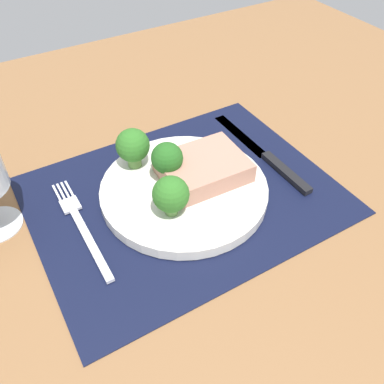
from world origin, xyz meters
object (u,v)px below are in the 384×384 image
(fork, at_px, (81,226))
(knife, at_px, (267,156))
(plate, at_px, (184,190))
(steak, at_px, (203,168))

(fork, xyz_separation_m, knife, (0.30, -0.01, 0.00))
(plate, bearing_deg, fork, 174.40)
(steak, distance_m, fork, 0.18)
(plate, relative_size, knife, 1.01)
(steak, height_order, fork, steak)
(steak, distance_m, knife, 0.12)
(steak, relative_size, knife, 0.50)
(plate, relative_size, steak, 2.01)
(knife, bearing_deg, steak, 178.82)
(plate, distance_m, steak, 0.04)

